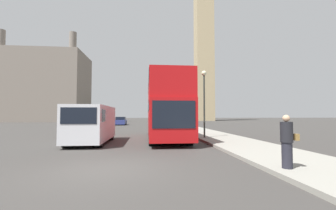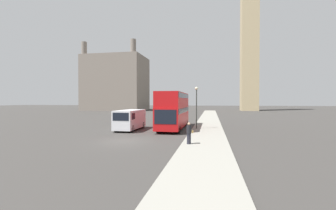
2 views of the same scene
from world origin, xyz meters
The scene contains 9 objects.
ground_plane centered at (0.00, 0.00, 0.00)m, with size 300.00×300.00×0.00m, color #383533.
sidewalk_strip centered at (6.78, 0.00, 0.07)m, with size 3.55×120.00×0.15m.
clock_tower centered at (20.24, 65.10, 31.23)m, with size 6.13×6.30×60.94m.
building_block_distant centered at (-27.48, 60.24, 9.89)m, with size 21.18×15.53×24.00m.
red_double_decker_bus centered at (2.72, 9.00, 2.45)m, with size 2.59×10.19×4.39m.
white_van centered at (-2.11, 6.87, 1.25)m, with size 2.13×5.58×2.33m.
pedestrian centered at (5.58, -1.08, 0.96)m, with size 0.52×0.36×1.62m.
street_lamp centered at (5.51, 8.51, 3.43)m, with size 0.36×0.36×4.89m.
parked_sedan centered at (-3.41, 34.16, 0.67)m, with size 1.84×4.49×1.48m.
Camera 2 is at (7.23, -17.90, 3.38)m, focal length 24.00 mm.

